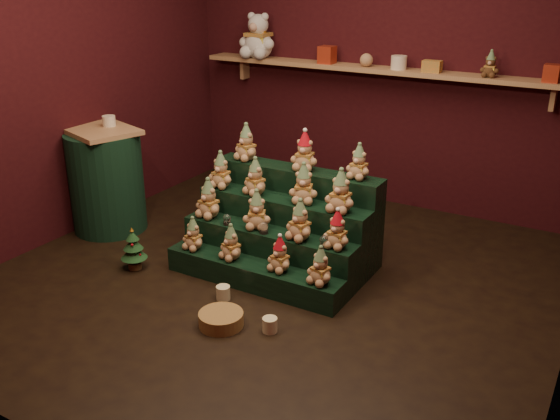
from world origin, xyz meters
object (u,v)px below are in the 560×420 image
Objects in this scene: mug_left at (223,293)px; snow_globe_c at (324,242)px; side_table at (106,180)px; mini_christmas_tree at (133,249)px; wicker_basket at (221,319)px; brown_bear at (490,64)px; white_bear at (258,30)px; snow_globe_b at (264,228)px; riser_tier_front at (253,275)px; mug_right at (270,325)px; snow_globe_a at (227,219)px.

snow_globe_c is at bearing 36.92° from mug_left.
snow_globe_c is 0.10× the size of side_table.
mini_christmas_tree is 1.17× the size of wicker_basket.
snow_globe_c is 2.18m from brown_bear.
side_table is 2.12m from white_bear.
brown_bear reaches higher than snow_globe_b.
brown_bear reaches higher than mini_christmas_tree.
mug_right is (0.42, -0.46, -0.04)m from riser_tier_front.
brown_bear is (2.02, 2.21, 1.26)m from mini_christmas_tree.
snow_globe_a reaches higher than wicker_basket.
mini_christmas_tree is 0.87m from mug_left.
mug_right is 3.30m from white_bear.
mini_christmas_tree is 3.56× the size of mug_right.
side_table is 9.18× the size of mug_left.
brown_bear is at bearing 52.43° from snow_globe_a.
brown_bear is (0.97, 2.55, 1.38)m from wicker_basket.
riser_tier_front is at bearing 13.31° from mini_christmas_tree.
white_bear reaches higher than mug_right.
mug_left is at bearing -100.13° from snow_globe_b.
side_table is at bearing 146.00° from mini_christmas_tree.
white_bear is 2.55× the size of brown_bear.
snow_globe_b is 0.56m from mug_left.
snow_globe_a is 0.94× the size of snow_globe_b.
riser_tier_front is 0.61m from snow_globe_c.
mini_christmas_tree is 0.63× the size of white_bear.
white_bear reaches higher than riser_tier_front.
side_table reaches higher than mini_christmas_tree.
mug_left is at bearing -143.08° from snow_globe_c.
riser_tier_front is at bearing 101.09° from wicker_basket.
wicker_basket is 0.54× the size of white_bear.
snow_globe_b is 0.96× the size of snow_globe_c.
side_table is (-1.67, 0.27, 0.36)m from riser_tier_front.
snow_globe_a is at bearing 31.93° from mini_christmas_tree.
riser_tier_front is 14.14× the size of mug_left.
wicker_basket is (1.78, -0.83, -0.40)m from side_table.
snow_globe_a reaches higher than riser_tier_front.
brown_bear is (1.08, 1.83, 1.02)m from snow_globe_b.
brown_bear is at bearing 61.49° from riser_tier_front.
snow_globe_c reaches higher than snow_globe_b.
side_table is 3.39m from brown_bear.
snow_globe_c is 0.72m from mug_right.
brown_bear is (1.16, 2.26, 1.38)m from mug_left.
wicker_basket is (0.11, -0.72, -0.36)m from snow_globe_b.
mini_christmas_tree is at bearing -16.05° from side_table.
snow_globe_c is (0.49, 0.16, 0.32)m from riser_tier_front.
riser_tier_front is at bearing -119.14° from brown_bear.
wicker_basket is 3.05m from brown_bear.
riser_tier_front is 1.54× the size of side_table.
wicker_basket is at bearing -17.65° from mini_christmas_tree.
snow_globe_b is 0.91× the size of mug_right.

